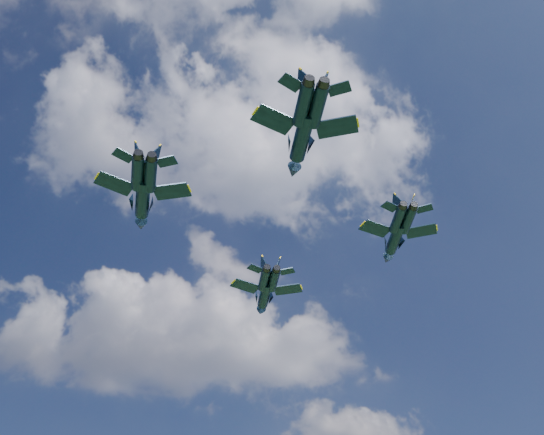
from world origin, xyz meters
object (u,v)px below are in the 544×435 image
at_px(jet_left, 143,200).
at_px(jet_right, 394,239).
at_px(jet_lead, 265,295).
at_px(jet_slot, 301,140).

relative_size(jet_left, jet_right, 1.16).
distance_m(jet_lead, jet_right, 27.29).
height_order(jet_left, jet_slot, jet_left).
bearing_deg(jet_right, jet_slot, -129.17).
distance_m(jet_lead, jet_left, 31.33).
relative_size(jet_left, jet_slot, 1.04).
height_order(jet_lead, jet_right, jet_lead).
bearing_deg(jet_slot, jet_left, 138.37).
distance_m(jet_lead, jet_slot, 41.02).
bearing_deg(jet_right, jet_left, -173.34).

